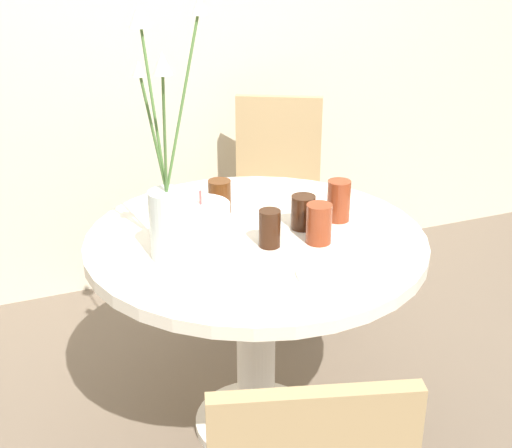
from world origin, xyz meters
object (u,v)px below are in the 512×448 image
at_px(drink_glass_0, 319,224).
at_px(chair_near_front, 276,191).
at_px(flower_vase, 167,192).
at_px(side_plate, 334,274).
at_px(birthday_cake, 201,219).
at_px(drink_glass_2, 220,196).
at_px(drink_glass_1, 270,228).
at_px(drink_glass_4, 339,201).
at_px(drink_glass_3, 303,212).

bearing_deg(drink_glass_0, chair_near_front, 74.06).
bearing_deg(flower_vase, side_plate, -35.69).
relative_size(birthday_cake, drink_glass_2, 1.63).
xyz_separation_m(flower_vase, drink_glass_2, (0.25, 0.26, -0.15)).
height_order(flower_vase, side_plate, flower_vase).
relative_size(chair_near_front, birthday_cake, 5.09).
bearing_deg(drink_glass_1, birthday_cake, 136.36).
distance_m(birthday_cake, drink_glass_0, 0.37).
height_order(drink_glass_1, drink_glass_4, drink_glass_4).
xyz_separation_m(drink_glass_2, drink_glass_3, (0.20, -0.22, -0.00)).
distance_m(drink_glass_0, drink_glass_1, 0.15).
relative_size(flower_vase, side_plate, 3.45).
distance_m(chair_near_front, drink_glass_2, 0.81).
height_order(chair_near_front, side_plate, chair_near_front).
height_order(chair_near_front, drink_glass_1, chair_near_front).
height_order(birthday_cake, drink_glass_4, birthday_cake).
height_order(chair_near_front, drink_glass_0, chair_near_front).
height_order(side_plate, drink_glass_0, drink_glass_0).
height_order(chair_near_front, flower_vase, flower_vase).
xyz_separation_m(side_plate, drink_glass_0, (0.06, 0.21, 0.06)).
height_order(side_plate, drink_glass_4, drink_glass_4).
bearing_deg(drink_glass_0, drink_glass_4, 43.54).
bearing_deg(drink_glass_2, drink_glass_0, -58.99).
distance_m(flower_vase, drink_glass_1, 0.34).
relative_size(side_plate, drink_glass_3, 1.94).
xyz_separation_m(drink_glass_2, drink_glass_4, (0.34, -0.21, 0.01)).
relative_size(flower_vase, drink_glass_2, 6.51).
bearing_deg(drink_glass_0, drink_glass_2, 121.01).
distance_m(drink_glass_0, drink_glass_4, 0.19).
bearing_deg(chair_near_front, side_plate, -78.30).
distance_m(chair_near_front, side_plate, 1.21).
height_order(side_plate, drink_glass_1, drink_glass_1).
distance_m(birthday_cake, drink_glass_4, 0.45).
relative_size(birthday_cake, flower_vase, 0.25).
relative_size(chair_near_front, drink_glass_1, 8.01).
bearing_deg(birthday_cake, drink_glass_4, -7.62).
relative_size(chair_near_front, drink_glass_3, 8.53).
bearing_deg(drink_glass_4, drink_glass_1, -161.09).
height_order(drink_glass_0, drink_glass_2, drink_glass_0).
bearing_deg(flower_vase, chair_near_front, 50.42).
bearing_deg(side_plate, drink_glass_1, 111.02).
bearing_deg(drink_glass_4, drink_glass_3, -175.16).
relative_size(chair_near_front, flower_vase, 1.28).
bearing_deg(chair_near_front, drink_glass_4, -71.87).
distance_m(flower_vase, drink_glass_0, 0.48).
distance_m(drink_glass_1, drink_glass_3, 0.17).
distance_m(flower_vase, drink_glass_2, 0.39).
distance_m(drink_glass_1, drink_glass_4, 0.30).
bearing_deg(chair_near_front, drink_glass_1, -87.25).
bearing_deg(flower_vase, drink_glass_1, -7.59).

